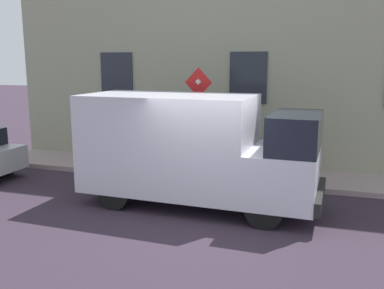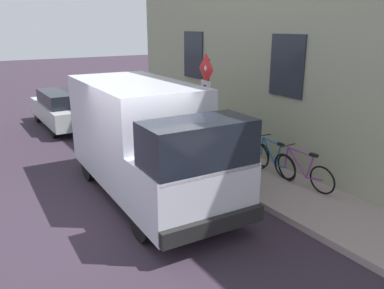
{
  "view_description": "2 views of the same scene",
  "coord_description": "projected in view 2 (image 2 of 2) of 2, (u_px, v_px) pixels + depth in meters",
  "views": [
    {
      "loc": [
        -8.08,
        -2.21,
        3.25
      ],
      "look_at": [
        2.19,
        1.02,
        1.13
      ],
      "focal_mm": 39.96,
      "sensor_mm": 36.0,
      "label": 1
    },
    {
      "loc": [
        -2.65,
        -6.93,
        3.71
      ],
      "look_at": [
        1.8,
        0.14,
        1.14
      ],
      "focal_mm": 36.48,
      "sensor_mm": 36.0,
      "label": 2
    }
  ],
  "objects": [
    {
      "name": "pedestrian",
      "position": [
        173.0,
        107.0,
        13.09
      ],
      "size": [
        0.33,
        0.44,
        1.72
      ],
      "rotation": [
        0.0,
        0.0,
        2.96
      ],
      "color": "#262B47",
      "rests_on": "sidewalk_slab"
    },
    {
      "name": "bicycle_blue",
      "position": [
        273.0,
        159.0,
        9.68
      ],
      "size": [
        0.47,
        1.72,
        0.89
      ],
      "rotation": [
        0.0,
        0.0,
        1.45
      ],
      "color": "black",
      "rests_on": "sidewalk_slab"
    },
    {
      "name": "litter_bin",
      "position": [
        242.0,
        164.0,
        9.12
      ],
      "size": [
        0.44,
        0.44,
        0.9
      ],
      "primitive_type": "cylinder",
      "color": "#2D5133",
      "rests_on": "sidewalk_slab"
    },
    {
      "name": "bicycle_purple",
      "position": [
        303.0,
        171.0,
        8.9
      ],
      "size": [
        0.46,
        1.71,
        0.89
      ],
      "rotation": [
        0.0,
        0.0,
        1.64
      ],
      "color": "black",
      "rests_on": "sidewalk_slab"
    },
    {
      "name": "delivery_van",
      "position": [
        146.0,
        138.0,
        8.54
      ],
      "size": [
        2.19,
        5.4,
        2.5
      ],
      "rotation": [
        0.0,
        0.0,
        4.68
      ],
      "color": "silver",
      "rests_on": "ground_plane"
    },
    {
      "name": "ground_plane",
      "position": [
        122.0,
        213.0,
        8.05
      ],
      "size": [
        80.0,
        80.0,
        0.0
      ],
      "primitive_type": "plane",
      "color": "#322633"
    },
    {
      "name": "bicycle_orange",
      "position": [
        248.0,
        149.0,
        10.46
      ],
      "size": [
        0.46,
        1.72,
        0.89
      ],
      "rotation": [
        0.0,
        0.0,
        1.52
      ],
      "color": "black",
      "rests_on": "sidewalk_slab"
    },
    {
      "name": "sidewalk_slab",
      "position": [
        253.0,
        176.0,
        9.82
      ],
      "size": [
        1.92,
        17.51,
        0.14
      ],
      "primitive_type": "cube",
      "color": "gray",
      "rests_on": "ground_plane"
    },
    {
      "name": "sign_post_stacked",
      "position": [
        206.0,
        95.0,
        9.68
      ],
      "size": [
        0.18,
        0.56,
        2.81
      ],
      "color": "#474C47",
      "rests_on": "sidewalk_slab"
    },
    {
      "name": "parked_hatchback",
      "position": [
        66.0,
        108.0,
        14.63
      ],
      "size": [
        1.76,
        4.0,
        1.38
      ],
      "rotation": [
        0.0,
        0.0,
        1.57
      ],
      "color": "#B5B9B7",
      "rests_on": "ground_plane"
    }
  ]
}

